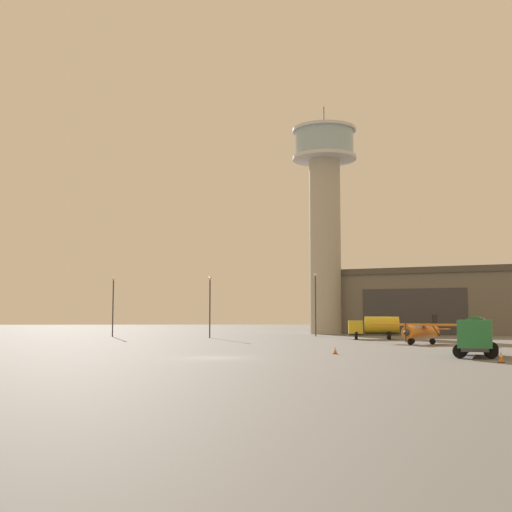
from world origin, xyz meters
TOP-DOWN VIEW (x-y plane):
  - ground_plane at (0.00, 0.00)m, footprint 400.00×400.00m
  - control_tower at (19.47, 63.87)m, footprint 11.02×11.02m
  - hangar at (38.31, 67.54)m, footprint 38.51×35.43m
  - airplane_orange at (22.09, 21.75)m, footprint 8.79×8.46m
  - truck_fuel_tanker_green at (19.02, 0.08)m, footprint 4.96×7.39m
  - truck_fuel_tanker_yellow at (20.93, 36.78)m, footprint 6.68×3.81m
  - light_post_east at (-14.34, 50.47)m, footprint 0.44×0.44m
  - light_post_north at (-0.25, 43.43)m, footprint 0.44×0.44m
  - light_post_centre at (15.48, 50.23)m, footprint 0.44×0.44m
  - traffic_cone_near_right at (17.99, -6.19)m, footprint 0.36×0.36m
  - traffic_cone_mid_apron at (9.37, 4.07)m, footprint 0.36×0.36m

SIDE VIEW (x-z plane):
  - ground_plane at x=0.00m, z-range 0.00..0.00m
  - traffic_cone_mid_apron at x=9.37m, z-range 0.00..0.55m
  - traffic_cone_near_right at x=17.99m, z-range 0.00..0.71m
  - airplane_orange at x=22.09m, z-range -0.10..3.04m
  - truck_fuel_tanker_yellow at x=20.93m, z-range 0.16..3.07m
  - truck_fuel_tanker_green at x=19.02m, z-range 0.20..3.10m
  - light_post_north at x=-0.25m, z-range 0.82..9.18m
  - light_post_east at x=-14.34m, z-range 0.83..9.46m
  - hangar at x=38.31m, z-range 0.02..10.96m
  - light_post_centre at x=15.48m, z-range 0.85..10.23m
  - control_tower at x=19.47m, z-range 2.48..41.96m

